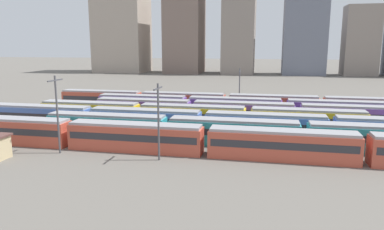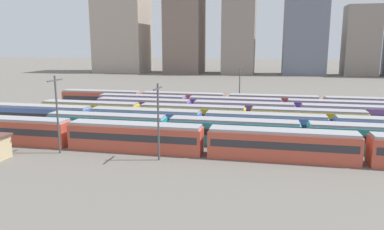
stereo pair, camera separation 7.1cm
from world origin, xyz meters
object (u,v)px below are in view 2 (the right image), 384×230
Objects in this scene: train_track_3 at (192,116)px; train_track_0 at (365,149)px; train_track_5 at (337,110)px; catenary_pole_0 at (57,111)px; train_track_2 at (265,125)px; train_track_6 at (227,103)px; catenary_pole_1 at (240,87)px; catenary_pole_2 at (158,118)px.

train_track_0 is at bearing -33.24° from train_track_3.
train_track_5 is 48.75m from catenary_pole_0.
train_track_0 and train_track_3 have the same top height.
train_track_6 is (-7.99, 20.80, 0.00)m from train_track_2.
train_track_0 is 12.66× the size of catenary_pole_1.
train_track_2 is at bearing -69.00° from train_track_6.
train_track_2 is at bearing 47.40° from catenary_pole_2.
train_track_0 is at bearing -41.91° from train_track_2.
catenary_pole_0 is 42.40m from catenary_pole_1.
train_track_6 is 38.87m from catenary_pole_0.
train_track_5 is (12.97, 15.60, 0.00)m from train_track_2.
catenary_pole_1 is at bearing 79.55° from catenary_pole_2.
catenary_pole_1 reaches higher than train_track_2.
train_track_0 is at bearing -57.90° from train_track_6.
catenary_pole_1 reaches higher than train_track_3.
catenary_pole_1 is at bearing 156.35° from train_track_5.
train_track_2 is 22.28m from train_track_6.
train_track_3 is (-23.80, 15.60, -0.00)m from train_track_0.
train_track_2 and train_track_5 have the same top height.
train_track_5 is at bearing 48.90° from catenary_pole_2.
catenary_pole_0 is 1.07× the size of catenary_pole_2.
train_track_5 is at bearing -23.65° from catenary_pole_1.
train_track_3 is at bearing -109.51° from catenary_pole_1.
train_track_3 is 6.28× the size of catenary_pole_1.
train_track_0 is 11.93× the size of catenary_pole_2.
catenary_pole_2 is at bearing -172.37° from train_track_0.
train_track_3 is at bearing 156.94° from train_track_2.
train_track_2 and train_track_3 have the same top height.
train_track_0 is 15.57m from train_track_2.
train_track_0 is at bearing 4.61° from catenary_pole_0.
train_track_3 is 23.48m from catenary_pole_0.
catenary_pole_2 reaches higher than train_track_2.
catenary_pole_0 reaches higher than catenary_pole_2.
catenary_pole_0 is at bearing -152.69° from train_track_2.
catenary_pole_0 is (-18.03, -34.23, 3.69)m from train_track_6.
catenary_pole_2 is at bearing -132.60° from train_track_2.
train_track_5 is 10.53× the size of catenary_pole_1.
train_track_0 is at bearing 7.63° from catenary_pole_2.
train_track_0 and train_track_5 have the same top height.
catenary_pole_1 is at bearing 116.78° from train_track_0.
catenary_pole_2 reaches higher than train_track_0.
catenary_pole_1 is 0.94× the size of catenary_pole_2.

